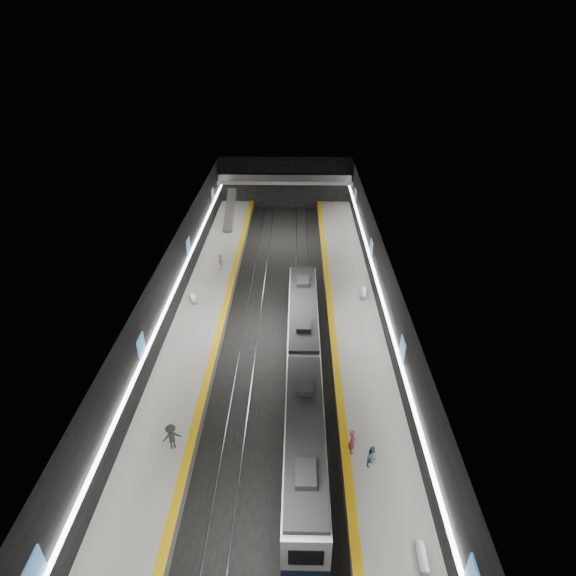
{
  "coord_description": "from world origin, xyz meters",
  "views": [
    {
      "loc": [
        1.87,
        -37.3,
        26.78
      ],
      "look_at": [
        1.0,
        5.52,
        2.2
      ],
      "focal_mm": 30.0,
      "sensor_mm": 36.0,
      "label": 1
    }
  ],
  "objects_px": {
    "train": "(304,372)",
    "bench_right_near": "(421,558)",
    "passenger_right_a": "(352,441)",
    "escalator": "(230,210)",
    "passenger_right_b": "(372,456)",
    "bench_left_far": "(194,299)",
    "passenger_left_a": "(220,262)",
    "bench_right_far": "(363,293)",
    "passenger_left_b": "(172,437)"
  },
  "relations": [
    {
      "from": "train",
      "to": "passenger_right_a",
      "type": "height_order",
      "value": "train"
    },
    {
      "from": "bench_right_near",
      "to": "passenger_left_b",
      "type": "relative_size",
      "value": 0.89
    },
    {
      "from": "bench_left_far",
      "to": "passenger_left_a",
      "type": "height_order",
      "value": "passenger_left_a"
    },
    {
      "from": "passenger_right_b",
      "to": "passenger_left_b",
      "type": "height_order",
      "value": "passenger_left_b"
    },
    {
      "from": "train",
      "to": "passenger_right_a",
      "type": "bearing_deg",
      "value": -65.07
    },
    {
      "from": "passenger_right_b",
      "to": "bench_left_far",
      "type": "bearing_deg",
      "value": 75.54
    },
    {
      "from": "bench_right_near",
      "to": "passenger_right_a",
      "type": "bearing_deg",
      "value": 114.58
    },
    {
      "from": "train",
      "to": "passenger_right_a",
      "type": "xyz_separation_m",
      "value": [
        3.18,
        -6.83,
        -0.22
      ]
    },
    {
      "from": "bench_right_far",
      "to": "passenger_right_a",
      "type": "height_order",
      "value": "passenger_right_a"
    },
    {
      "from": "passenger_right_a",
      "to": "passenger_right_b",
      "type": "height_order",
      "value": "passenger_right_a"
    },
    {
      "from": "escalator",
      "to": "bench_right_far",
      "type": "xyz_separation_m",
      "value": [
        16.36,
        -19.81,
        -1.65
      ]
    },
    {
      "from": "bench_left_far",
      "to": "bench_right_near",
      "type": "xyz_separation_m",
      "value": [
        17.45,
        -26.6,
        -0.0
      ]
    },
    {
      "from": "passenger_right_b",
      "to": "bench_right_near",
      "type": "bearing_deg",
      "value": -125.46
    },
    {
      "from": "bench_right_far",
      "to": "train",
      "type": "bearing_deg",
      "value": -105.7
    },
    {
      "from": "bench_right_far",
      "to": "passenger_right_b",
      "type": "distance_m",
      "value": 21.89
    },
    {
      "from": "bench_left_far",
      "to": "passenger_left_b",
      "type": "xyz_separation_m",
      "value": [
        2.24,
        -19.07,
        0.77
      ]
    },
    {
      "from": "bench_right_far",
      "to": "passenger_right_a",
      "type": "relative_size",
      "value": 1.04
    },
    {
      "from": "train",
      "to": "bench_right_near",
      "type": "xyz_separation_m",
      "value": [
        6.27,
        -14.22,
        -0.98
      ]
    },
    {
      "from": "bench_right_far",
      "to": "passenger_right_a",
      "type": "distance_m",
      "value": 20.98
    },
    {
      "from": "train",
      "to": "passenger_left_b",
      "type": "height_order",
      "value": "train"
    },
    {
      "from": "passenger_right_b",
      "to": "bench_right_far",
      "type": "bearing_deg",
      "value": 32.87
    },
    {
      "from": "train",
      "to": "passenger_right_a",
      "type": "distance_m",
      "value": 7.54
    },
    {
      "from": "passenger_left_a",
      "to": "bench_right_near",
      "type": "bearing_deg",
      "value": 16.41
    },
    {
      "from": "bench_right_near",
      "to": "passenger_right_a",
      "type": "distance_m",
      "value": 8.05
    },
    {
      "from": "bench_right_near",
      "to": "escalator",
      "type": "bearing_deg",
      "value": 110.61
    },
    {
      "from": "passenger_right_a",
      "to": "passenger_left_b",
      "type": "distance_m",
      "value": 12.12
    },
    {
      "from": "escalator",
      "to": "passenger_left_a",
      "type": "distance_m",
      "value": 14.23
    },
    {
      "from": "bench_right_near",
      "to": "bench_right_far",
      "type": "distance_m",
      "value": 28.12
    },
    {
      "from": "passenger_left_a",
      "to": "bench_left_far",
      "type": "bearing_deg",
      "value": -22.52
    },
    {
      "from": "bench_left_far",
      "to": "passenger_left_b",
      "type": "bearing_deg",
      "value": -106.93
    },
    {
      "from": "bench_left_far",
      "to": "bench_right_near",
      "type": "bearing_deg",
      "value": -80.36
    },
    {
      "from": "passenger_right_a",
      "to": "passenger_right_b",
      "type": "bearing_deg",
      "value": -131.43
    },
    {
      "from": "escalator",
      "to": "passenger_right_b",
      "type": "height_order",
      "value": "escalator"
    },
    {
      "from": "passenger_left_a",
      "to": "passenger_left_b",
      "type": "height_order",
      "value": "passenger_left_b"
    },
    {
      "from": "train",
      "to": "bench_left_far",
      "type": "relative_size",
      "value": 16.93
    },
    {
      "from": "train",
      "to": "bench_left_far",
      "type": "xyz_separation_m",
      "value": [
        -11.18,
        12.38,
        -0.98
      ]
    },
    {
      "from": "escalator",
      "to": "passenger_left_b",
      "type": "distance_m",
      "value": 40.42
    },
    {
      "from": "train",
      "to": "passenger_right_b",
      "type": "height_order",
      "value": "train"
    },
    {
      "from": "bench_left_far",
      "to": "passenger_right_a",
      "type": "bearing_deg",
      "value": -76.86
    },
    {
      "from": "bench_right_far",
      "to": "bench_left_far",
      "type": "bearing_deg",
      "value": -166.19
    },
    {
      "from": "bench_left_far",
      "to": "bench_right_far",
      "type": "bearing_deg",
      "value": -18.7
    },
    {
      "from": "escalator",
      "to": "bench_left_far",
      "type": "distance_m",
      "value": 21.42
    },
    {
      "from": "bench_right_far",
      "to": "escalator",
      "type": "bearing_deg",
      "value": 138.43
    },
    {
      "from": "bench_left_far",
      "to": "passenger_right_b",
      "type": "height_order",
      "value": "passenger_right_b"
    },
    {
      "from": "bench_right_near",
      "to": "passenger_left_b",
      "type": "height_order",
      "value": "passenger_left_b"
    },
    {
      "from": "passenger_right_a",
      "to": "train",
      "type": "bearing_deg",
      "value": 24.65
    },
    {
      "from": "bench_right_near",
      "to": "bench_right_far",
      "type": "xyz_separation_m",
      "value": [
        0.09,
        28.12,
        0.03
      ]
    },
    {
      "from": "train",
      "to": "bench_right_near",
      "type": "height_order",
      "value": "train"
    },
    {
      "from": "escalator",
      "to": "passenger_left_a",
      "type": "height_order",
      "value": "escalator"
    },
    {
      "from": "passenger_right_a",
      "to": "passenger_left_b",
      "type": "relative_size",
      "value": 0.99
    }
  ]
}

